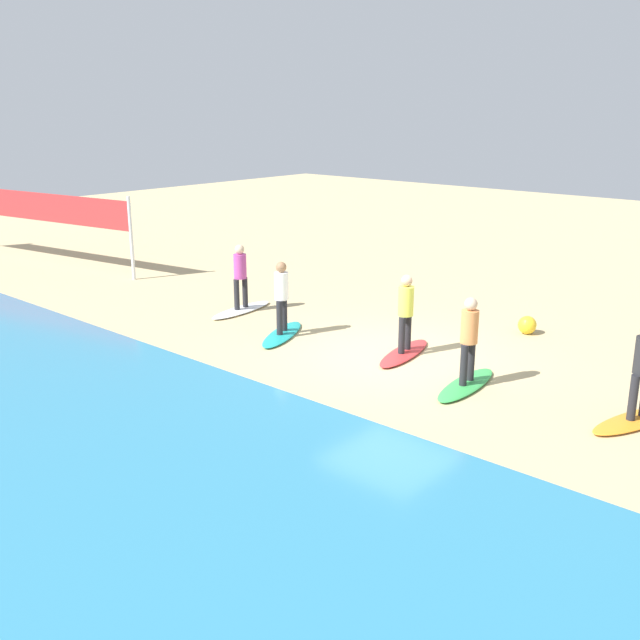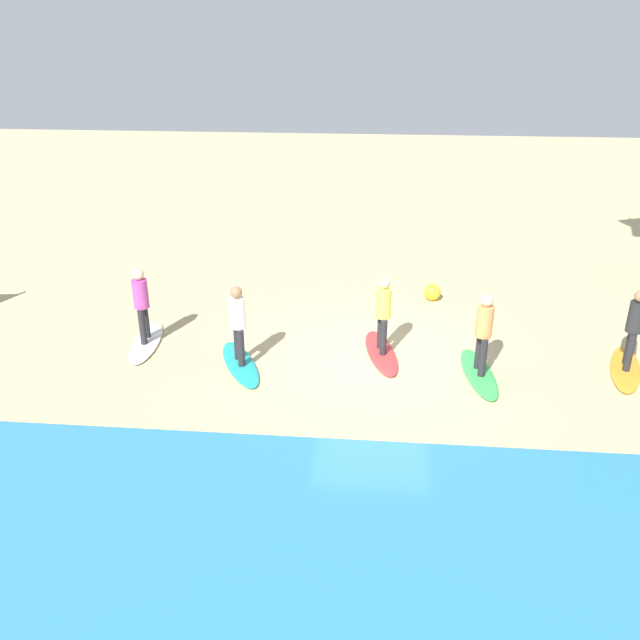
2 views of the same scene
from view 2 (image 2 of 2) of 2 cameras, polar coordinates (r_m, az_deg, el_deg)
name	(u,v)px [view 2 (image 2 of 2)]	position (r m, az deg, el deg)	size (l,w,h in m)	color
ground_plane	(375,359)	(13.71, 4.78, -3.42)	(60.00, 60.00, 0.00)	tan
surfboard_orange	(625,369)	(14.57, 24.91, -3.84)	(2.10, 0.56, 0.09)	orange
surfer_orange	(635,324)	(14.16, 25.61, -0.29)	(0.32, 0.45, 1.64)	#232328
surfboard_green	(479,373)	(13.42, 13.58, -4.52)	(2.10, 0.56, 0.09)	green
surfer_green	(484,328)	(12.98, 14.00, -0.68)	(0.32, 0.46, 1.64)	#232328
surfboard_red	(381,353)	(13.90, 5.32, -2.82)	(2.10, 0.56, 0.09)	red
surfer_red	(383,309)	(13.47, 5.48, 0.93)	(0.32, 0.45, 1.64)	#232328
surfboard_teal	(240,364)	(13.49, -6.92, -3.79)	(2.10, 0.56, 0.09)	teal
surfer_teal	(238,319)	(13.06, -7.14, 0.05)	(0.32, 0.43, 1.64)	#232328
surfboard_white	(146,342)	(14.77, -14.80, -1.86)	(2.10, 0.56, 0.09)	white
surfer_white	(141,300)	(14.37, -15.22, 1.69)	(0.32, 0.46, 1.64)	#232328
beach_ball	(432,292)	(16.71, 9.69, 2.39)	(0.42, 0.42, 0.42)	yellow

